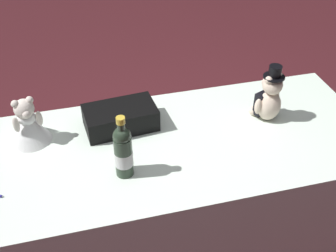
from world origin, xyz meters
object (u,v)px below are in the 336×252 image
(teddy_bear_bride, at_px, (27,122))
(champagne_bottle, at_px, (123,151))
(teddy_bear_groom, at_px, (269,98))
(gift_case_black, at_px, (120,118))

(teddy_bear_bride, xyz_separation_m, champagne_bottle, (-0.38, 0.33, 0.03))
(teddy_bear_groom, height_order, teddy_bear_bride, teddy_bear_groom)
(teddy_bear_bride, bearing_deg, champagne_bottle, 138.69)
(teddy_bear_bride, distance_m, gift_case_black, 0.42)
(teddy_bear_groom, distance_m, champagne_bottle, 0.76)
(teddy_bear_groom, xyz_separation_m, gift_case_black, (0.70, -0.10, -0.06))
(gift_case_black, bearing_deg, teddy_bear_bride, -2.60)
(teddy_bear_bride, relative_size, gift_case_black, 0.66)
(teddy_bear_bride, distance_m, champagne_bottle, 0.51)
(teddy_bear_groom, bearing_deg, teddy_bear_bride, -6.29)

